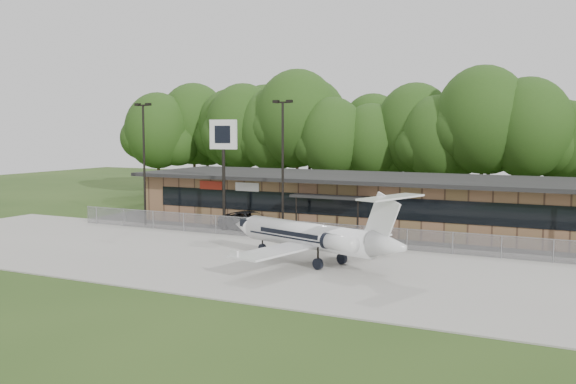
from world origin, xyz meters
The scene contains 11 objects.
ground centered at (0.00, 0.00, 0.00)m, with size 160.00×160.00×0.00m, color #263F16.
apron centered at (0.00, 8.00, 0.04)m, with size 64.00×18.00×0.08m, color #9E9B93.
parking_lot centered at (0.00, 19.50, 0.03)m, with size 50.00×9.00×0.06m, color #383835.
terminal centered at (0.00, 23.94, 2.18)m, with size 41.00×11.65×4.30m.
fence centered at (0.00, 15.00, 0.78)m, with size 46.00×0.04×1.52m.
treeline centered at (0.00, 42.00, 7.50)m, with size 72.00×12.00×15.00m, color #1B3A12, non-canonical shape.
light_pole_left centered at (-18.00, 16.50, 5.98)m, with size 1.55×0.30×10.23m.
light_pole_mid centered at (-5.00, 16.50, 5.98)m, with size 1.55×0.30×10.23m.
business_jet centered at (1.28, 8.32, 1.66)m, with size 13.64×12.22×4.64m.
suv centered at (-8.50, 17.70, 0.78)m, with size 2.59×5.61×1.56m, color #2D2E30.
pole_sign centered at (-10.38, 16.79, 6.75)m, with size 2.32×0.40×8.82m.
Camera 1 is at (16.62, -26.05, 8.06)m, focal length 40.00 mm.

